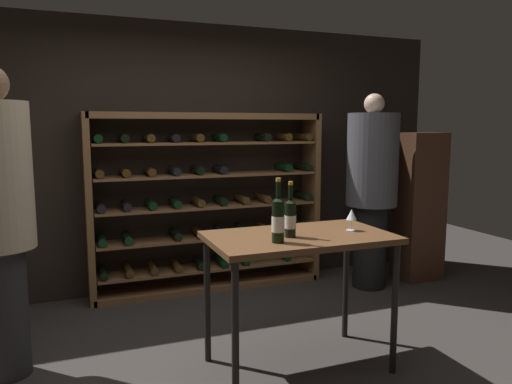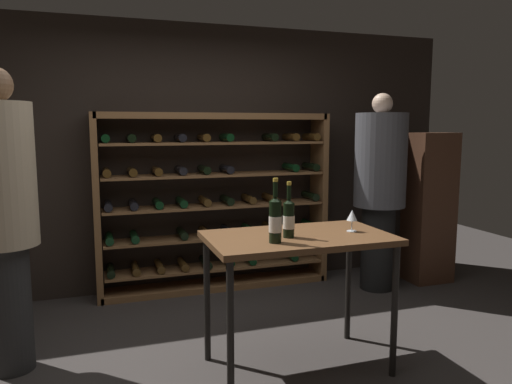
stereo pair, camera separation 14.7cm
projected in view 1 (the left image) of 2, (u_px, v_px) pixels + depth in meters
ground_plane at (237, 371)px, 3.24m from camera, size 9.81×9.81×0.00m
back_wall at (174, 158)px, 4.83m from camera, size 5.82×0.10×2.62m
wine_rack at (207, 203)px, 4.79m from camera, size 2.31×0.32×1.75m
tasting_table at (299, 249)px, 3.20m from camera, size 1.20×0.70×0.92m
person_bystander_dark_jacket at (372, 183)px, 4.82m from camera, size 0.50×0.50×1.94m
display_cabinet at (419, 206)px, 5.16m from camera, size 0.44×0.36×1.56m
wine_bottle_amber_reserve at (278, 219)px, 2.95m from camera, size 0.08×0.08×0.40m
wine_bottle_green_slim at (290, 218)px, 3.10m from camera, size 0.08×0.08×0.36m
wine_glass_stemmed_right at (352, 216)px, 3.30m from camera, size 0.07×0.07×0.15m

